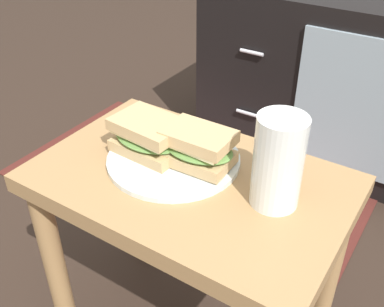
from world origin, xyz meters
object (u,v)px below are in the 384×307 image
plate (174,159)px  tv_cabinet (349,80)px  beer_glass (278,163)px  sandwich_front (149,136)px  sandwich_back (198,147)px

plate → tv_cabinet: bearing=85.0°
plate → beer_glass: (0.20, -0.01, 0.07)m
tv_cabinet → sandwich_front: bearing=-97.9°
plate → beer_glass: beer_glass is taller
tv_cabinet → plate: bearing=-95.0°
plate → sandwich_front: sandwich_front is taller
tv_cabinet → sandwich_back: bearing=-92.0°
tv_cabinet → plate: size_ratio=3.87×
tv_cabinet → sandwich_back: 0.94m
sandwich_front → beer_glass: 0.26m
sandwich_front → sandwich_back: 0.10m
tv_cabinet → sandwich_front: size_ratio=6.53×
sandwich_back → beer_glass: bearing=-4.4°
sandwich_back → beer_glass: size_ratio=0.84×
sandwich_front → sandwich_back: sandwich_back is taller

